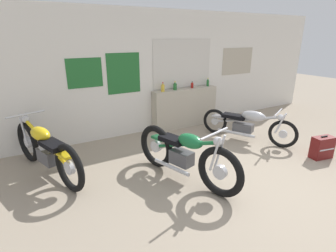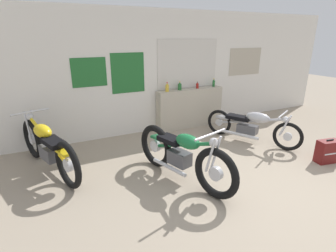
{
  "view_description": "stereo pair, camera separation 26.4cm",
  "coord_description": "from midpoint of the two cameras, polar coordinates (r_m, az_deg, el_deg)",
  "views": [
    {
      "loc": [
        -3.15,
        -2.25,
        2.22
      ],
      "look_at": [
        -0.96,
        1.56,
        0.7
      ],
      "focal_mm": 28.0,
      "sensor_mm": 36.0,
      "label": 1
    },
    {
      "loc": [
        -2.92,
        -2.38,
        2.22
      ],
      "look_at": [
        -0.96,
        1.56,
        0.7
      ],
      "focal_mm": 28.0,
      "sensor_mm": 36.0,
      "label": 2
    }
  ],
  "objects": [
    {
      "name": "motorcycle_green",
      "position": [
        4.17,
        4.96,
        -6.29
      ],
      "size": [
        0.8,
        2.04,
        0.95
      ],
      "color": "black",
      "rests_on": "ground_plane"
    },
    {
      "name": "hard_case_darkred",
      "position": [
        5.71,
        32.59,
        -4.69
      ],
      "size": [
        0.44,
        0.28,
        0.45
      ],
      "color": "maroon",
      "rests_on": "ground_plane"
    },
    {
      "name": "bottle_leftmost",
      "position": [
        6.2,
        1.05,
        8.38
      ],
      "size": [
        0.08,
        0.08,
        0.22
      ],
      "color": "gold",
      "rests_on": "sill_counter"
    },
    {
      "name": "bottle_center",
      "position": [
        6.65,
        7.56,
        8.74
      ],
      "size": [
        0.07,
        0.07,
        0.16
      ],
      "color": "maroon",
      "rests_on": "sill_counter"
    },
    {
      "name": "motorcycle_silver",
      "position": [
        5.99,
        18.83,
        0.23
      ],
      "size": [
        1.06,
        1.93,
        0.75
      ],
      "color": "black",
      "rests_on": "ground_plane"
    },
    {
      "name": "ground_plane",
      "position": [
        4.42,
        23.01,
        -12.82
      ],
      "size": [
        24.0,
        24.0,
        0.0
      ],
      "primitive_type": "plane",
      "color": "gray"
    },
    {
      "name": "motorcycle_yellow",
      "position": [
        4.82,
        -23.29,
        -4.18
      ],
      "size": [
        0.9,
        2.16,
        0.95
      ],
      "color": "black",
      "rests_on": "ground_plane"
    },
    {
      "name": "sill_counter",
      "position": [
        6.67,
        5.9,
        3.92
      ],
      "size": [
        1.76,
        0.28,
        0.97
      ],
      "color": "#B7AD99",
      "rests_on": "ground_plane"
    },
    {
      "name": "wall_back",
      "position": [
        6.44,
        2.06,
        11.78
      ],
      "size": [
        10.0,
        0.07,
        2.8
      ],
      "color": "silver",
      "rests_on": "ground_plane"
    },
    {
      "name": "bottle_right_center",
      "position": [
        6.94,
        11.0,
        9.16
      ],
      "size": [
        0.07,
        0.07,
        0.21
      ],
      "color": "#23662D",
      "rests_on": "sill_counter"
    },
    {
      "name": "bottle_left_center",
      "position": [
        6.39,
        3.77,
        8.62
      ],
      "size": [
        0.09,
        0.09,
        0.21
      ],
      "color": "#23662D",
      "rests_on": "sill_counter"
    }
  ]
}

